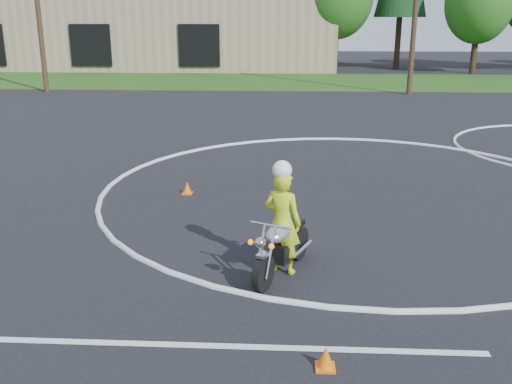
{
  "coord_description": "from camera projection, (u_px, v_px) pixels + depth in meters",
  "views": [
    {
      "loc": [
        -1.62,
        -10.41,
        4.1
      ],
      "look_at": [
        -2.13,
        -0.78,
        1.1
      ],
      "focal_mm": 40.0,
      "sensor_mm": 36.0,
      "label": 1
    }
  ],
  "objects": [
    {
      "name": "rider_primary_grp",
      "position": [
        283.0,
        219.0,
        9.27
      ],
      "size": [
        0.75,
        0.64,
        1.92
      ],
      "rotation": [
        0.0,
        0.0,
        -0.43
      ],
      "color": "#BFDC17",
      "rests_on": "ground"
    },
    {
      "name": "primary_motorcycle",
      "position": [
        281.0,
        246.0,
        9.27
      ],
      "size": [
        1.05,
        1.84,
        1.03
      ],
      "rotation": [
        0.0,
        0.0,
        -0.43
      ],
      "color": "black",
      "rests_on": "ground"
    },
    {
      "name": "course_markings",
      "position": [
        428.0,
        177.0,
        15.1
      ],
      "size": [
        19.05,
        19.05,
        0.12
      ],
      "color": "silver",
      "rests_on": "ground"
    },
    {
      "name": "ground",
      "position": [
        368.0,
        236.0,
        11.06
      ],
      "size": [
        120.0,
        120.0,
        0.0
      ],
      "primitive_type": "plane",
      "color": "black",
      "rests_on": "ground"
    },
    {
      "name": "warehouse",
      "position": [
        97.0,
        14.0,
        48.87
      ],
      "size": [
        41.0,
        17.0,
        8.3
      ],
      "color": "tan",
      "rests_on": "ground"
    },
    {
      "name": "grass_strip",
      "position": [
        312.0,
        81.0,
        36.8
      ],
      "size": [
        120.0,
        10.0,
        0.02
      ],
      "primitive_type": "cube",
      "color": "#1E4714",
      "rests_on": "ground"
    }
  ]
}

